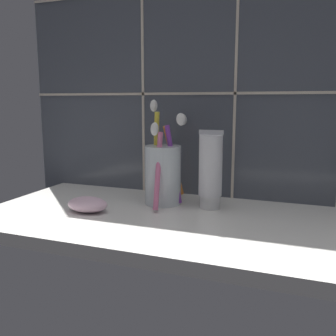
% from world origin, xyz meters
% --- Properties ---
extents(sink_counter, '(0.75, 0.32, 0.02)m').
position_xyz_m(sink_counter, '(0.00, 0.00, 0.01)').
color(sink_counter, silver).
rests_on(sink_counter, ground).
extents(tile_wall_backsplash, '(0.85, 0.02, 0.58)m').
position_xyz_m(tile_wall_backsplash, '(0.00, 0.16, 0.29)').
color(tile_wall_backsplash, '#4C515B').
rests_on(tile_wall_backsplash, ground).
extents(toothbrush_cup, '(0.08, 0.16, 0.19)m').
position_xyz_m(toothbrush_cup, '(-0.09, 0.07, 0.08)').
color(toothbrush_cup, silver).
rests_on(toothbrush_cup, sink_counter).
extents(toothpaste_tube, '(0.04, 0.04, 0.14)m').
position_xyz_m(toothpaste_tube, '(-0.01, 0.07, 0.09)').
color(toothpaste_tube, white).
rests_on(toothpaste_tube, sink_counter).
extents(soap_bar, '(0.07, 0.05, 0.03)m').
position_xyz_m(soap_bar, '(-0.20, -0.03, 0.03)').
color(soap_bar, '#DBB2C6').
rests_on(soap_bar, sink_counter).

